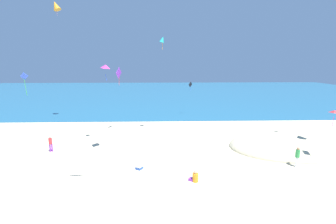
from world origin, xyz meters
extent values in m
plane|color=beige|center=(0.00, 10.00, 0.00)|extent=(120.00, 120.00, 0.00)
cube|color=#236084|center=(0.00, 49.06, 0.03)|extent=(120.00, 60.00, 0.05)
ellipsoid|color=beige|center=(10.68, 9.28, 0.00)|extent=(10.08, 7.06, 2.36)
cube|color=#2D9956|center=(7.19, 9.27, 0.20)|extent=(0.64, 0.57, 0.03)
cube|color=#2D9956|center=(7.24, 9.52, 0.39)|extent=(0.59, 0.36, 0.41)
cylinder|color=#B7B7BC|center=(7.43, 9.07, 0.10)|extent=(0.02, 0.02, 0.20)
cylinder|color=#B7B7BC|center=(6.89, 9.19, 0.10)|extent=(0.02, 0.02, 0.20)
cube|color=#2D56B7|center=(-2.07, 5.42, 0.10)|extent=(0.58, 0.59, 0.19)
cube|color=white|center=(-2.07, 5.42, 0.21)|extent=(0.60, 0.61, 0.04)
cylinder|color=white|center=(9.44, 5.49, 0.37)|extent=(0.13, 0.13, 0.74)
cylinder|color=white|center=(9.30, 5.40, 0.37)|extent=(0.13, 0.13, 0.74)
cylinder|color=green|center=(9.37, 5.45, 1.02)|extent=(0.41, 0.41, 0.56)
sphere|color=#A87A5B|center=(9.37, 5.45, 1.40)|extent=(0.20, 0.20, 0.20)
cylinder|color=purple|center=(-9.83, 9.00, 0.35)|extent=(0.12, 0.12, 0.69)
cylinder|color=purple|center=(-9.98, 8.96, 0.35)|extent=(0.12, 0.12, 0.69)
cylinder|color=red|center=(-9.91, 8.98, 0.95)|extent=(0.34, 0.34, 0.52)
sphere|color=beige|center=(-9.91, 8.98, 1.30)|extent=(0.19, 0.19, 0.19)
cylinder|color=orange|center=(1.67, 3.51, 0.28)|extent=(0.51, 0.51, 0.57)
sphere|color=tan|center=(1.67, 3.51, 0.67)|extent=(0.23, 0.23, 0.23)
cube|color=purple|center=(1.48, 3.64, 0.08)|extent=(0.50, 0.46, 0.16)
cone|color=#1EADAD|center=(-0.31, 14.13, 9.74)|extent=(0.68, 0.55, 0.70)
cylinder|color=orange|center=(-0.31, 14.13, 9.12)|extent=(0.08, 0.04, 0.77)
pyramid|color=#DB3DA8|center=(-4.71, 8.22, 7.17)|extent=(0.69, 0.88, 0.36)
cylinder|color=blue|center=(-4.73, 8.22, 6.35)|extent=(0.13, 0.04, 0.53)
cube|color=purple|center=(-4.90, 14.69, 6.42)|extent=(0.38, 1.16, 1.20)
cylinder|color=red|center=(-4.90, 14.69, 5.54)|extent=(0.11, 0.07, 0.90)
pyramid|color=red|center=(11.53, 5.33, 4.14)|extent=(0.66, 0.66, 0.22)
cylinder|color=#DB3DA8|center=(11.53, 5.33, 3.41)|extent=(0.10, 0.10, 0.73)
cube|color=black|center=(3.68, 22.59, 4.46)|extent=(0.58, 0.60, 0.79)
cylinder|color=blue|center=(3.68, 22.59, 3.91)|extent=(0.07, 0.06, 0.55)
cone|color=orange|center=(-12.81, 19.63, 14.05)|extent=(1.35, 1.12, 1.26)
cylinder|color=pink|center=(-12.81, 19.63, 13.28)|extent=(0.17, 0.07, 0.69)
cube|color=blue|center=(-10.02, 6.62, 6.53)|extent=(0.53, 0.15, 0.52)
cylinder|color=green|center=(-10.02, 6.62, 5.75)|extent=(0.04, 0.13, 1.19)
camera|label=1|loc=(-0.49, -9.90, 7.43)|focal=24.64mm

